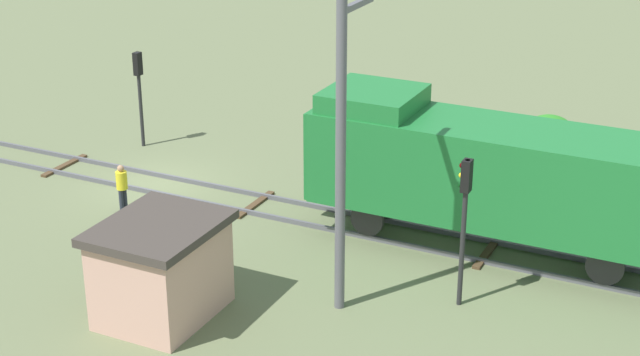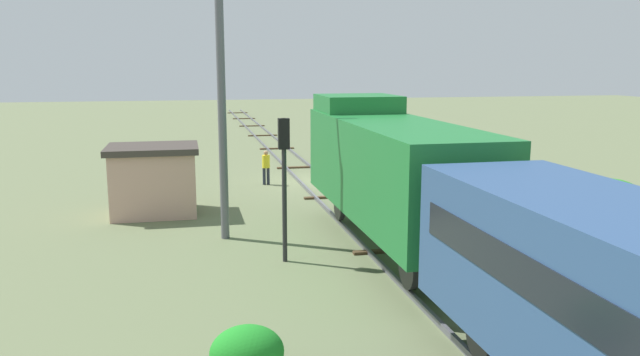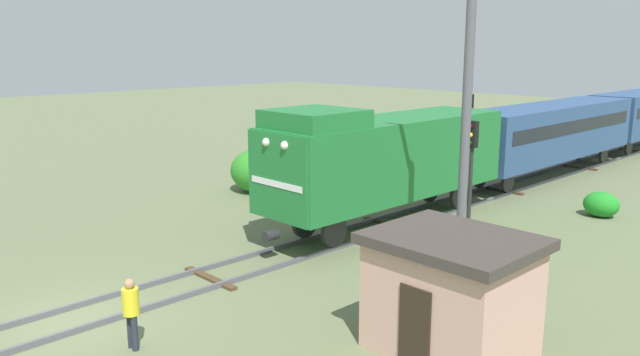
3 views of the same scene
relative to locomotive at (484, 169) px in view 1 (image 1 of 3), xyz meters
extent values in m
plane|color=#66704C|center=(0.00, -12.12, -2.77)|extent=(148.98, 148.98, 0.00)
cube|color=#595960|center=(-0.72, -12.12, -2.69)|extent=(0.10, 99.32, 0.16)
cube|color=#595960|center=(0.72, -12.12, -2.69)|extent=(0.10, 99.32, 0.16)
cube|color=#4C3823|center=(0.00, -16.26, -2.73)|extent=(2.40, 0.24, 0.09)
cube|color=#4C3823|center=(0.00, -7.99, -2.73)|extent=(2.40, 0.24, 0.09)
cube|color=#4C3823|center=(0.00, 0.29, -2.73)|extent=(2.40, 0.24, 0.09)
cube|color=#1E7233|center=(0.00, 0.24, -0.06)|extent=(2.90, 11.00, 2.90)
cube|color=#1E7233|center=(0.00, -3.66, 1.69)|extent=(2.75, 2.80, 0.60)
cube|color=#1E7233|center=(0.00, -5.31, -0.06)|extent=(2.84, 0.10, 2.84)
cube|color=white|center=(0.00, -5.35, -0.26)|extent=(2.46, 0.06, 0.20)
sphere|color=white|center=(-0.45, -5.36, 1.04)|extent=(0.28, 0.28, 0.28)
sphere|color=white|center=(0.45, -5.36, 1.04)|extent=(0.28, 0.28, 0.28)
cylinder|color=#262628|center=(0.00, -5.61, -1.91)|extent=(0.36, 0.50, 0.36)
cylinder|color=#262628|center=(-0.72, -3.46, -2.06)|extent=(0.18, 1.10, 1.10)
cylinder|color=#262628|center=(0.72, -3.46, -2.06)|extent=(0.18, 1.10, 1.10)
cylinder|color=#262628|center=(-0.72, 3.94, -2.06)|extent=(0.18, 1.10, 1.10)
cylinder|color=#262628|center=(0.72, 3.94, -2.06)|extent=(0.18, 1.10, 1.10)
cylinder|color=#262628|center=(-3.20, -14.92, -0.86)|extent=(0.14, 0.14, 3.83)
cube|color=black|center=(-3.20, -14.92, 0.61)|extent=(0.32, 0.24, 0.90)
sphere|color=#390606|center=(-3.20, -15.06, 0.88)|extent=(0.16, 0.16, 0.16)
sphere|color=#3C3306|center=(-3.20, -15.06, 0.60)|extent=(0.16, 0.16, 0.16)
sphere|color=green|center=(-3.20, -15.06, 0.32)|extent=(0.16, 0.16, 0.16)
cylinder|color=#262628|center=(3.40, 0.51, -0.61)|extent=(0.14, 0.14, 4.33)
cube|color=black|center=(3.40, 0.51, 1.10)|extent=(0.32, 0.24, 0.90)
sphere|color=#390606|center=(3.40, 0.37, 1.37)|extent=(0.16, 0.16, 0.16)
sphere|color=yellow|center=(3.40, 0.37, 1.09)|extent=(0.16, 0.16, 0.16)
sphere|color=black|center=(3.40, 0.37, 0.81)|extent=(0.16, 0.16, 0.16)
cylinder|color=#262B38|center=(2.30, -11.72, -2.35)|extent=(0.15, 0.15, 0.85)
cylinder|color=#262B38|center=(2.50, -11.72, -2.35)|extent=(0.15, 0.15, 0.85)
cylinder|color=yellow|center=(2.40, -11.72, -1.61)|extent=(0.38, 0.38, 0.62)
sphere|color=tan|center=(2.40, -11.72, -1.19)|extent=(0.23, 0.23, 0.23)
cylinder|color=#262B38|center=(-4.30, -2.16, -2.35)|extent=(0.15, 0.15, 0.85)
cylinder|color=#262B38|center=(-4.10, -2.16, -2.35)|extent=(0.15, 0.15, 0.85)
cylinder|color=yellow|center=(-4.20, -2.16, -1.61)|extent=(0.38, 0.38, 0.62)
sphere|color=tan|center=(-4.20, -2.16, -1.19)|extent=(0.23, 0.23, 0.23)
cylinder|color=#595960|center=(5.00, -2.44, 1.58)|extent=(0.28, 0.28, 8.70)
cube|color=#595960|center=(4.10, -2.44, 5.53)|extent=(1.80, 0.16, 0.16)
cube|color=#D19E8C|center=(7.50, -6.58, -1.52)|extent=(3.20, 2.60, 2.50)
cube|color=#3F3833|center=(7.50, -6.58, -0.15)|extent=(3.50, 2.90, 0.24)
cube|color=#2D2319|center=(7.50, -7.90, -1.82)|extent=(0.80, 0.06, 1.90)
ellipsoid|color=#2D8A26|center=(-7.94, 0.08, -1.76)|extent=(2.78, 2.27, 2.02)
camera|label=1|loc=(26.65, 7.59, 10.87)|focal=55.00mm
camera|label=2|loc=(6.18, 18.42, 3.11)|focal=35.00mm
camera|label=3|loc=(14.88, -17.81, 4.07)|focal=35.00mm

